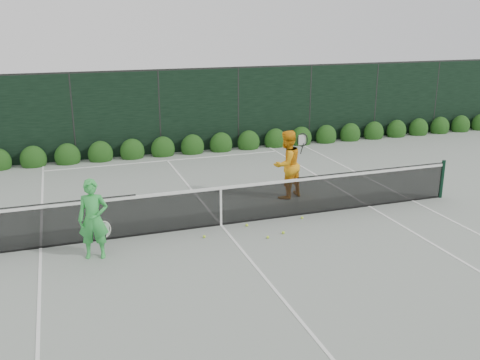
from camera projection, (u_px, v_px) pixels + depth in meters
name	position (u px, v px, depth m)	size (l,w,h in m)	color
ground	(221.00, 225.00, 12.92)	(80.00, 80.00, 0.00)	gray
tennis_net	(220.00, 205.00, 12.76)	(12.90, 0.10, 1.07)	#103020
player_woman	(93.00, 219.00, 10.98)	(0.70, 0.53, 1.70)	green
player_man	(287.00, 164.00, 14.65)	(1.13, 1.02, 1.89)	#FFA615
court_lines	(221.00, 225.00, 12.92)	(11.03, 23.83, 0.01)	white
windscreen_fence	(263.00, 201.00, 10.03)	(32.00, 21.07, 3.06)	black
hedge_row	(163.00, 149.00, 19.31)	(31.66, 0.65, 0.94)	#123A10
tennis_balls	(262.00, 230.00, 12.57)	(2.69, 0.93, 0.07)	#C2EE35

